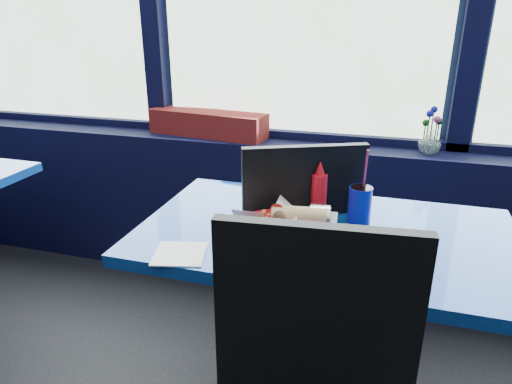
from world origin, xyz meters
name	(u,v)px	position (x,y,z in m)	size (l,w,h in m)	color
window_sill	(290,214)	(0.00, 2.87, 0.40)	(5.00, 0.26, 0.80)	black
near_table	(323,279)	(0.30, 2.00, 0.57)	(1.20, 0.70, 0.75)	black
chair_near_back	(321,246)	(0.26, 2.22, 0.57)	(0.59, 0.59, 1.00)	black
planter_box	(208,123)	(-0.46, 2.88, 0.86)	(0.64, 0.16, 0.13)	maroon
flower_vase	(430,139)	(0.65, 2.85, 0.87)	(0.13, 0.13, 0.22)	silver
food_basket	(286,226)	(0.18, 1.92, 0.79)	(0.33, 0.33, 0.10)	red
ketchup_bottle	(319,192)	(0.26, 2.11, 0.84)	(0.05, 0.05, 0.20)	red
soda_cup	(360,204)	(0.40, 2.10, 0.82)	(0.08, 0.08, 0.26)	#0E169C
napkin	(180,254)	(-0.08, 1.72, 0.75)	(0.15, 0.15, 0.00)	white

